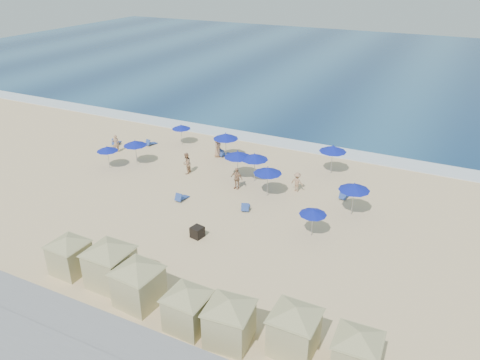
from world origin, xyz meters
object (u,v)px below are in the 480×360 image
at_px(cabana_3, 187,303).
at_px(trash_bin, 197,232).
at_px(umbrella_4, 238,154).
at_px(cabana_6, 358,347).
at_px(umbrella_2, 135,143).
at_px(beachgoer_0, 116,143).
at_px(cabana_2, 138,278).
at_px(umbrella_5, 255,157).
at_px(cabana_0, 69,250).
at_px(cabana_5, 295,323).
at_px(beachgoer_1, 186,163).
at_px(umbrella_7, 333,149).
at_px(beachgoer_3, 297,182).
at_px(beachgoer_4, 218,147).
at_px(umbrella_6, 268,170).
at_px(cabana_4, 229,315).
at_px(umbrella_8, 354,187).
at_px(umbrella_9, 313,212).
at_px(umbrella_0, 107,149).
at_px(cabana_1, 109,258).
at_px(beachgoer_2, 237,178).
at_px(umbrella_3, 226,136).
at_px(umbrella_1, 181,127).

bearing_deg(cabana_3, trash_bin, 118.10).
relative_size(trash_bin, umbrella_4, 0.29).
distance_m(cabana_6, umbrella_2, 26.80).
xyz_separation_m(umbrella_4, beachgoer_0, (-12.73, 0.15, -1.32)).
distance_m(cabana_2, umbrella_5, 16.13).
distance_m(trash_bin, cabana_2, 6.99).
bearing_deg(cabana_0, cabana_5, 0.33).
xyz_separation_m(umbrella_4, beachgoer_1, (-4.31, -0.97, -1.25)).
bearing_deg(umbrella_7, beachgoer_1, -153.63).
distance_m(beachgoer_3, beachgoer_4, 9.48).
bearing_deg(beachgoer_3, umbrella_6, 51.69).
relative_size(cabana_4, umbrella_8, 1.74).
relative_size(umbrella_5, umbrella_9, 1.21).
xyz_separation_m(trash_bin, umbrella_2, (-10.86, 7.77, 1.64)).
height_order(cabana_0, umbrella_2, cabana_0).
height_order(umbrella_0, beachgoer_3, umbrella_0).
bearing_deg(umbrella_6, beachgoer_1, 174.37).
relative_size(cabana_3, beachgoer_1, 2.25).
relative_size(cabana_1, beachgoer_4, 2.51).
xyz_separation_m(cabana_6, beachgoer_2, (-12.78, 13.83, -0.59)).
bearing_deg(trash_bin, cabana_4, -38.46).
distance_m(umbrella_0, umbrella_7, 18.98).
relative_size(umbrella_0, beachgoer_3, 1.32).
xyz_separation_m(umbrella_4, umbrella_5, (1.43, 0.17, -0.00)).
distance_m(cabana_6, beachgoer_3, 17.64).
distance_m(cabana_5, umbrella_0, 24.81).
xyz_separation_m(umbrella_9, beachgoer_1, (-12.53, 4.65, -0.87)).
bearing_deg(beachgoer_3, cabana_0, 68.52).
relative_size(cabana_0, cabana_4, 0.94).
height_order(umbrella_8, beachgoer_0, umbrella_8).
bearing_deg(cabana_1, trash_bin, 74.25).
xyz_separation_m(cabana_1, umbrella_6, (3.53, 13.60, 0.43)).
height_order(cabana_0, umbrella_4, cabana_0).
bearing_deg(cabana_4, beachgoer_1, 128.22).
distance_m(cabana_3, umbrella_0, 21.07).
distance_m(trash_bin, umbrella_2, 13.45).
bearing_deg(umbrella_0, cabana_2, -44.57).
bearing_deg(cabana_4, umbrella_5, 110.96).
xyz_separation_m(cabana_2, umbrella_8, (7.64, 14.25, 0.54)).
xyz_separation_m(cabana_4, umbrella_2, (-16.96, 14.93, 0.44)).
height_order(umbrella_3, beachgoer_0, umbrella_3).
xyz_separation_m(umbrella_5, umbrella_9, (6.80, -5.79, -0.38)).
height_order(umbrella_4, umbrella_6, umbrella_4).
height_order(cabana_2, umbrella_1, cabana_2).
distance_m(umbrella_2, umbrella_5, 10.78).
xyz_separation_m(cabana_5, umbrella_2, (-19.86, 14.08, 0.43)).
relative_size(umbrella_7, umbrella_9, 1.25).
bearing_deg(umbrella_1, umbrella_4, -28.62).
height_order(umbrella_2, beachgoer_2, umbrella_2).
distance_m(trash_bin, beachgoer_1, 10.06).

